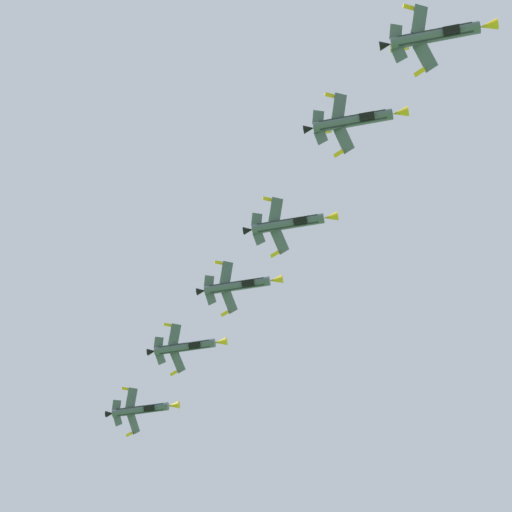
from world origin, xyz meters
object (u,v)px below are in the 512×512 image
(fighter_jet_left_wing, at_px, (355,121))
(fighter_jet_lead, at_px, (437,35))
(fighter_jet_left_outer, at_px, (239,285))
(fighter_jet_right_outer, at_px, (186,347))
(fighter_jet_trail_slot, at_px, (142,410))
(fighter_jet_right_wing, at_px, (290,224))

(fighter_jet_left_wing, bearing_deg, fighter_jet_lead, 44.41)
(fighter_jet_left_outer, bearing_deg, fighter_jet_right_outer, -135.36)
(fighter_jet_lead, height_order, fighter_jet_left_outer, fighter_jet_left_outer)
(fighter_jet_left_outer, distance_m, fighter_jet_trail_slot, 40.68)
(fighter_jet_lead, height_order, fighter_jet_left_wing, fighter_jet_left_wing)
(fighter_jet_left_wing, bearing_deg, fighter_jet_right_wing, -141.70)
(fighter_jet_lead, xyz_separation_m, fighter_jet_right_outer, (-61.97, 47.06, 0.77))
(fighter_jet_left_outer, distance_m, fighter_jet_right_outer, 19.48)
(fighter_jet_left_wing, relative_size, fighter_jet_trail_slot, 1.00)
(fighter_jet_left_wing, distance_m, fighter_jet_left_outer, 40.09)
(fighter_jet_right_wing, xyz_separation_m, fighter_jet_right_outer, (-30.67, 22.79, 0.81))
(fighter_jet_right_outer, bearing_deg, fighter_jet_lead, 41.71)
(fighter_jet_left_outer, height_order, fighter_jet_trail_slot, fighter_jet_left_outer)
(fighter_jet_left_outer, height_order, fighter_jet_right_outer, fighter_jet_left_outer)
(fighter_jet_left_wing, distance_m, fighter_jet_trail_slot, 80.69)
(fighter_jet_right_wing, relative_size, fighter_jet_trail_slot, 1.00)
(fighter_jet_lead, height_order, fighter_jet_trail_slot, fighter_jet_lead)
(fighter_jet_lead, xyz_separation_m, fighter_jet_trail_slot, (-78.72, 59.97, -0.93))
(fighter_jet_right_outer, bearing_deg, fighter_jet_right_wing, 42.31)
(fighter_jet_lead, relative_size, fighter_jet_left_wing, 1.00)
(fighter_jet_right_wing, xyz_separation_m, fighter_jet_left_outer, (-14.59, 11.83, 1.63))
(fighter_jet_left_wing, relative_size, fighter_jet_right_outer, 1.00)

